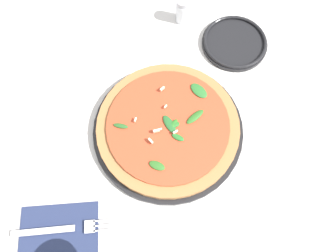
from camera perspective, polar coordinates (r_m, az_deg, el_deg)
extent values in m
plane|color=silver|center=(0.71, -1.70, -0.65)|extent=(6.00, 6.00, 0.00)
cylinder|color=black|center=(0.70, 0.00, -0.74)|extent=(0.32, 0.32, 0.01)
cylinder|color=#AD7542|center=(0.69, 0.00, -0.28)|extent=(0.30, 0.30, 0.02)
cylinder|color=#C64728|center=(0.68, 0.00, 0.10)|extent=(0.26, 0.26, 0.01)
ellipsoid|color=#2C6127|center=(0.68, -8.24, 0.02)|extent=(0.03, 0.01, 0.01)
ellipsoid|color=#2E7526|center=(0.67, 1.00, 0.57)|extent=(0.02, 0.03, 0.01)
ellipsoid|color=#316C26|center=(0.65, -1.93, -6.90)|extent=(0.04, 0.03, 0.01)
ellipsoid|color=#27642C|center=(0.67, 0.21, -0.04)|extent=(0.04, 0.05, 0.01)
ellipsoid|color=#2E6924|center=(0.68, 4.75, 1.61)|extent=(0.04, 0.04, 0.01)
ellipsoid|color=#2C702D|center=(0.71, 5.40, 6.16)|extent=(0.05, 0.05, 0.01)
ellipsoid|color=#286A25|center=(0.67, 0.89, 0.43)|extent=(0.03, 0.02, 0.01)
ellipsoid|color=#296F2A|center=(0.66, 1.74, -1.98)|extent=(0.03, 0.02, 0.01)
cube|color=beige|center=(0.67, -1.44, -0.58)|extent=(0.01, 0.01, 0.00)
cube|color=beige|center=(0.66, -3.02, -2.61)|extent=(0.01, 0.01, 0.01)
cube|color=beige|center=(0.66, 1.30, -1.04)|extent=(0.01, 0.01, 0.01)
cube|color=beige|center=(0.69, -0.43, 3.42)|extent=(0.01, 0.01, 0.00)
cube|color=beige|center=(0.66, -2.00, -0.84)|extent=(0.01, 0.01, 0.01)
cube|color=beige|center=(0.68, -5.71, 1.01)|extent=(0.00, 0.01, 0.01)
cube|color=beige|center=(0.70, -0.82, 6.49)|extent=(0.01, 0.01, 0.01)
cube|color=navy|center=(0.69, -18.48, -16.78)|extent=(0.17, 0.12, 0.01)
cube|color=silver|center=(0.70, -20.94, -16.72)|extent=(0.12, 0.04, 0.00)
cube|color=silver|center=(0.67, -13.47, -16.67)|extent=(0.02, 0.03, 0.00)
cube|color=silver|center=(0.67, -11.21, -17.37)|extent=(0.04, 0.01, 0.00)
cube|color=silver|center=(0.67, -11.22, -16.61)|extent=(0.04, 0.01, 0.00)
cube|color=silver|center=(0.67, -11.24, -15.84)|extent=(0.04, 0.01, 0.00)
cylinder|color=black|center=(0.83, 11.49, 13.91)|extent=(0.16, 0.16, 0.01)
torus|color=black|center=(0.82, 11.59, 14.24)|extent=(0.15, 0.15, 0.01)
cylinder|color=silver|center=(0.84, 2.51, 19.14)|extent=(0.03, 0.03, 0.06)
cylinder|color=#B7B7BF|center=(0.82, 2.61, 20.69)|extent=(0.03, 0.03, 0.01)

